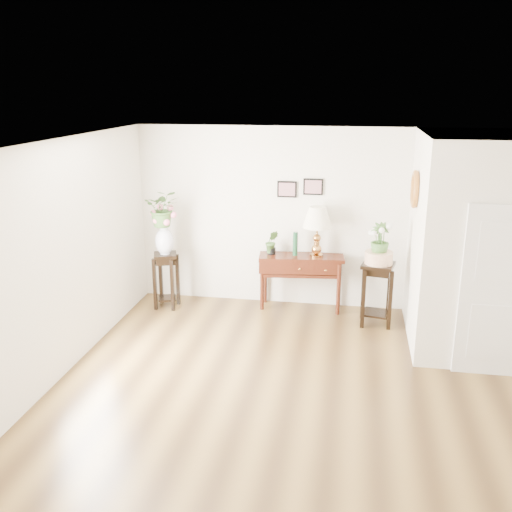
% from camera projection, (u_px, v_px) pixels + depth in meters
% --- Properties ---
extents(floor, '(6.00, 5.50, 0.02)m').
position_uv_depth(floor, '(312.00, 391.00, 6.57)').
color(floor, brown).
rests_on(floor, ground).
extents(ceiling, '(6.00, 5.50, 0.02)m').
position_uv_depth(ceiling, '(320.00, 145.00, 5.77)').
color(ceiling, white).
rests_on(ceiling, ground).
extents(wall_back, '(6.00, 0.02, 2.80)m').
position_uv_depth(wall_back, '(329.00, 219.00, 8.76)').
color(wall_back, silver).
rests_on(wall_back, ground).
extents(wall_front, '(6.00, 0.02, 2.80)m').
position_uv_depth(wall_front, '(284.00, 414.00, 3.57)').
color(wall_front, silver).
rests_on(wall_front, ground).
extents(wall_left, '(0.02, 5.50, 2.80)m').
position_uv_depth(wall_left, '(59.00, 262.00, 6.66)').
color(wall_left, silver).
rests_on(wall_left, ground).
extents(partition, '(1.80, 1.95, 2.80)m').
position_uv_depth(partition, '(485.00, 242.00, 7.50)').
color(partition, silver).
rests_on(partition, floor).
extents(door, '(0.90, 0.05, 2.10)m').
position_uv_depth(door, '(500.00, 293.00, 6.65)').
color(door, silver).
rests_on(door, floor).
extents(art_print_left, '(0.30, 0.02, 0.25)m').
position_uv_depth(art_print_left, '(287.00, 189.00, 8.72)').
color(art_print_left, black).
rests_on(art_print_left, wall_back).
extents(art_print_right, '(0.30, 0.02, 0.25)m').
position_uv_depth(art_print_right, '(313.00, 187.00, 8.64)').
color(art_print_right, black).
rests_on(art_print_right, wall_back).
extents(wall_ornament, '(0.07, 0.51, 0.51)m').
position_uv_depth(wall_ornament, '(415.00, 189.00, 7.58)').
color(wall_ornament, '#A46523').
rests_on(wall_ornament, partition).
extents(console_table, '(1.34, 0.57, 0.87)m').
position_uv_depth(console_table, '(301.00, 282.00, 8.89)').
color(console_table, black).
rests_on(console_table, floor).
extents(table_lamp, '(0.52, 0.52, 0.78)m').
position_uv_depth(table_lamp, '(317.00, 234.00, 8.63)').
color(table_lamp, '#AE793C').
rests_on(table_lamp, console_table).
extents(green_vase, '(0.09, 0.09, 0.36)m').
position_uv_depth(green_vase, '(295.00, 245.00, 8.73)').
color(green_vase, '#174227').
rests_on(green_vase, console_table).
extents(potted_plant, '(0.22, 0.19, 0.36)m').
position_uv_depth(potted_plant, '(272.00, 243.00, 8.79)').
color(potted_plant, '#3B652B').
rests_on(potted_plant, console_table).
extents(plant_stand_a, '(0.44, 0.44, 0.88)m').
position_uv_depth(plant_stand_a, '(166.00, 281.00, 8.94)').
color(plant_stand_a, black).
rests_on(plant_stand_a, floor).
extents(porcelain_vase, '(0.37, 0.37, 0.49)m').
position_uv_depth(porcelain_vase, '(164.00, 240.00, 8.75)').
color(porcelain_vase, white).
rests_on(porcelain_vase, plant_stand_a).
extents(lily_arrangement, '(0.60, 0.55, 0.57)m').
position_uv_depth(lily_arrangement, '(163.00, 210.00, 8.61)').
color(lily_arrangement, '#3B652B').
rests_on(lily_arrangement, porcelain_vase).
extents(plant_stand_b, '(0.52, 0.52, 0.93)m').
position_uv_depth(plant_stand_b, '(376.00, 294.00, 8.30)').
color(plant_stand_b, black).
rests_on(plant_stand_b, floor).
extents(ceramic_bowl, '(0.52, 0.52, 0.18)m').
position_uv_depth(ceramic_bowl, '(379.00, 258.00, 8.14)').
color(ceramic_bowl, beige).
rests_on(ceramic_bowl, plant_stand_b).
extents(narcissus, '(0.30, 0.30, 0.47)m').
position_uv_depth(narcissus, '(380.00, 239.00, 8.06)').
color(narcissus, '#3B652B').
rests_on(narcissus, ceramic_bowl).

